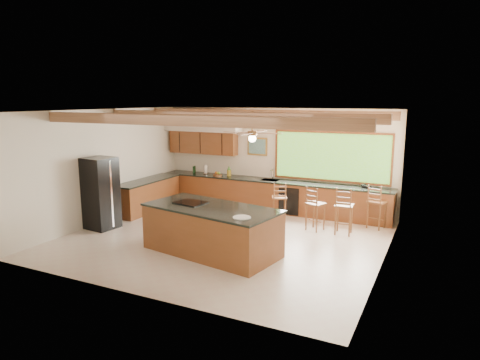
% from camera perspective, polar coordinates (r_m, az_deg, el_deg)
% --- Properties ---
extents(ground, '(7.20, 7.20, 0.00)m').
position_cam_1_polar(ground, '(10.24, -2.16, -7.83)').
color(ground, beige).
rests_on(ground, ground).
extents(room_shell, '(7.27, 6.54, 3.02)m').
position_cam_1_polar(room_shell, '(10.41, -1.38, 4.98)').
color(room_shell, beige).
rests_on(room_shell, ground).
extents(counter_run, '(7.12, 3.10, 1.24)m').
position_cam_1_polar(counter_run, '(12.63, -0.10, -2.02)').
color(counter_run, brown).
rests_on(counter_run, ground).
extents(island, '(3.10, 1.85, 1.03)m').
position_cam_1_polar(island, '(9.23, -3.81, -6.63)').
color(island, brown).
rests_on(island, ground).
extents(refrigerator, '(0.78, 0.76, 1.82)m').
position_cam_1_polar(refrigerator, '(11.39, -18.08, -1.68)').
color(refrigerator, black).
rests_on(refrigerator, ground).
extents(bar_stool_a, '(0.51, 0.51, 1.08)m').
position_cam_1_polar(bar_stool_a, '(11.50, 5.18, -2.46)').
color(bar_stool_a, brown).
rests_on(bar_stool_a, ground).
extents(bar_stool_b, '(0.51, 0.51, 1.13)m').
position_cam_1_polar(bar_stool_b, '(10.81, 9.96, -3.28)').
color(bar_stool_b, brown).
rests_on(bar_stool_b, ground).
extents(bar_stool_c, '(0.45, 0.45, 1.19)m').
position_cam_1_polar(bar_stool_c, '(10.63, 13.65, -3.48)').
color(bar_stool_c, brown).
rests_on(bar_stool_c, ground).
extents(bar_stool_d, '(0.51, 0.51, 1.14)m').
position_cam_1_polar(bar_stool_d, '(11.35, 17.76, -2.92)').
color(bar_stool_d, brown).
rests_on(bar_stool_d, ground).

